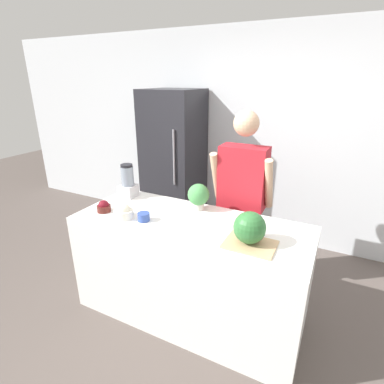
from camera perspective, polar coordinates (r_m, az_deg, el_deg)
ground_plane at (r=2.74m, az=-4.64°, el=-26.56°), size 14.00×14.00×0.00m
wall_back at (r=3.88m, az=11.50°, el=9.93°), size 8.00×0.06×2.60m
counter_island at (r=2.69m, az=-0.40°, el=-14.43°), size 1.94×0.80×0.91m
refrigerator at (r=3.97m, az=-3.44°, el=5.30°), size 0.68×0.68×1.89m
person at (r=2.91m, az=9.38°, el=-1.76°), size 0.57×0.27×1.76m
cutting_board at (r=2.18m, az=10.96°, el=-9.77°), size 0.36×0.27×0.01m
watermelon at (r=2.13m, az=10.92°, el=-6.67°), size 0.23×0.23×0.23m
bowl_cherries at (r=2.74m, az=-16.45°, el=-2.74°), size 0.12×0.12×0.11m
bowl_cream at (r=2.57m, az=-12.86°, el=-3.78°), size 0.16×0.16×0.13m
bowl_small_blue at (r=2.50m, az=-9.19°, el=-4.69°), size 0.10×0.10×0.07m
blender at (r=2.99m, az=-12.13°, el=1.78°), size 0.15×0.15×0.33m
potted_plant at (r=2.63m, az=1.25°, el=-0.66°), size 0.19×0.19×0.24m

